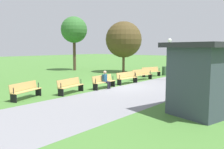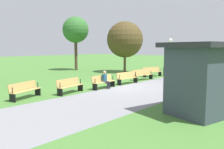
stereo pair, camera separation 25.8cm
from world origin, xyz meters
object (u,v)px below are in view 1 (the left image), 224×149
bench_3 (104,81)px  bench_4 (70,85)px  tree_0 (74,30)px  person_seated (106,79)px  tree_1 (124,40)px  lamp_post (169,51)px  bench_1 (142,74)px  bench_5 (26,90)px  kiosk (206,78)px  trash_bin (164,71)px  bench_2 (127,78)px  bench_0 (151,71)px

bench_3 → bench_4: (2.61, -0.33, 0.00)m
tree_0 → bench_4: bearing=48.2°
person_seated → tree_1: tree_1 is taller
bench_3 → tree_0: size_ratio=0.32×
tree_1 → lamp_post: tree_1 is taller
bench_1 → bench_5: (10.41, -0.65, 0.00)m
bench_1 → kiosk: bearing=58.2°
person_seated → lamp_post: size_ratio=0.34×
tree_1 → trash_bin: tree_1 is taller
bench_1 → bench_4: (7.86, 0.00, 0.00)m
person_seated → kiosk: 7.55m
tree_1 → bench_2: bearing=39.3°
bench_5 → bench_4: bearing=147.5°
bench_2 → tree_1: bearing=-137.1°
bench_2 → bench_4: size_ratio=0.99×
tree_1 → person_seated: bearing=31.1°
bench_0 → bench_5: bearing=18.1°
bench_2 → tree_0: (-4.52, -11.27, 4.33)m
bench_1 → bench_4: 7.86m
tree_1 → trash_bin: (-0.33, 4.84, -3.17)m
bench_4 → kiosk: bearing=84.7°
bench_0 → bench_3: bearing=25.3°
bench_2 → lamp_post: (-3.87, 1.52, 2.00)m
tree_0 → trash_bin: bearing=102.1°
bench_3 → tree_1: 11.01m
tree_0 → lamp_post: 13.01m
bench_0 → bench_1: 2.63m
bench_3 → kiosk: size_ratio=0.57×
bench_3 → bench_5: 5.26m
bench_4 → tree_0: bearing=-142.6°
bench_2 → bench_3: bearing=3.6°
person_seated → tree_0: 14.07m
kiosk → bench_1: bearing=-118.3°
tree_1 → trash_bin: bearing=93.9°
bench_5 → tree_1: (-14.29, -4.33, 3.13)m
bench_2 → bench_5: bearing=-3.6°
bench_2 → bench_3: 2.63m
bench_0 → bench_2: bearing=28.9°
bench_1 → person_seated: 5.21m
tree_1 → bench_0: bearing=73.0°
bench_0 → bench_2: same height
person_seated → kiosk: (1.93, 7.25, 0.89)m
bench_0 → tree_0: bearing=-68.3°
tree_0 → trash_bin: tree_0 is taller
bench_4 → kiosk: kiosk is taller
bench_5 → tree_1: bearing=178.8°
bench_5 → person_seated: 5.35m
bench_4 → trash_bin: 12.07m
bench_2 → kiosk: kiosk is taller
bench_3 → bench_4: bearing=-10.8°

